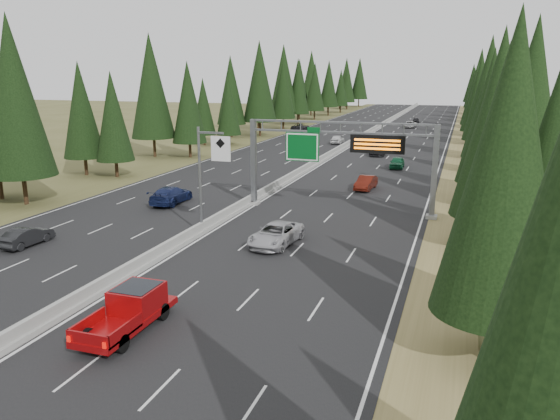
% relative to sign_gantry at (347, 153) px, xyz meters
% --- Properties ---
extents(road, '(32.00, 260.00, 0.08)m').
position_rel_sign_gantry_xyz_m(road, '(-8.92, 45.12, -5.23)').
color(road, black).
rests_on(road, ground).
extents(shoulder_right, '(3.60, 260.00, 0.06)m').
position_rel_sign_gantry_xyz_m(shoulder_right, '(8.88, 45.12, -5.24)').
color(shoulder_right, olive).
rests_on(shoulder_right, ground).
extents(shoulder_left, '(3.60, 260.00, 0.06)m').
position_rel_sign_gantry_xyz_m(shoulder_left, '(-26.72, 45.12, -5.24)').
color(shoulder_left, '#494922').
rests_on(shoulder_left, ground).
extents(median_barrier, '(0.70, 260.00, 0.85)m').
position_rel_sign_gantry_xyz_m(median_barrier, '(-8.92, 45.12, -4.85)').
color(median_barrier, gray).
rests_on(median_barrier, road).
extents(sign_gantry, '(16.75, 0.98, 7.80)m').
position_rel_sign_gantry_xyz_m(sign_gantry, '(0.00, 0.00, 0.00)').
color(sign_gantry, slate).
rests_on(sign_gantry, road).
extents(hov_sign_pole, '(2.80, 0.50, 8.00)m').
position_rel_sign_gantry_xyz_m(hov_sign_pole, '(-8.33, -9.92, -0.54)').
color(hov_sign_pole, slate).
rests_on(hov_sign_pole, road).
extents(tree_row_right, '(11.87, 242.54, 18.47)m').
position_rel_sign_gantry_xyz_m(tree_row_right, '(13.31, 35.64, 3.91)').
color(tree_row_right, black).
rests_on(tree_row_right, ground).
extents(tree_row_left, '(11.86, 244.55, 18.61)m').
position_rel_sign_gantry_xyz_m(tree_row_left, '(-30.72, 36.04, 4.21)').
color(tree_row_left, black).
rests_on(tree_row_left, ground).
extents(silver_minivan, '(3.03, 5.67, 1.52)m').
position_rel_sign_gantry_xyz_m(silver_minivan, '(-2.67, -10.78, -4.43)').
color(silver_minivan, '#ADADB2').
rests_on(silver_minivan, road).
extents(red_pickup, '(2.08, 5.83, 1.90)m').
position_rel_sign_gantry_xyz_m(red_pickup, '(-4.87, -25.18, -4.14)').
color(red_pickup, black).
rests_on(red_pickup, road).
extents(car_ahead_green, '(1.84, 4.28, 1.44)m').
position_rel_sign_gantry_xyz_m(car_ahead_green, '(1.47, 24.64, -4.47)').
color(car_ahead_green, '#114D2C').
rests_on(car_ahead_green, road).
extents(car_ahead_dkred, '(1.88, 4.41, 1.41)m').
position_rel_sign_gantry_xyz_m(car_ahead_dkred, '(0.03, 10.12, -4.48)').
color(car_ahead_dkred, '#51140B').
rests_on(car_ahead_dkred, road).
extents(car_ahead_dkgrey, '(2.35, 5.57, 1.60)m').
position_rel_sign_gantry_xyz_m(car_ahead_dkgrey, '(-2.56, 35.46, -4.39)').
color(car_ahead_dkgrey, black).
rests_on(car_ahead_dkgrey, road).
extents(car_ahead_white, '(2.69, 5.29, 1.43)m').
position_rel_sign_gantry_xyz_m(car_ahead_white, '(-2.34, 80.04, -4.47)').
color(car_ahead_white, '#BABABA').
rests_on(car_ahead_white, road).
extents(car_ahead_far, '(1.65, 3.83, 1.29)m').
position_rel_sign_gantry_xyz_m(car_ahead_far, '(-2.25, 93.47, -4.54)').
color(car_ahead_far, black).
rests_on(car_ahead_far, road).
extents(car_onc_near, '(1.55, 4.05, 1.32)m').
position_rel_sign_gantry_xyz_m(car_onc_near, '(-19.15, -16.55, -4.53)').
color(car_onc_near, black).
rests_on(car_onc_near, road).
extents(car_onc_blue, '(2.48, 5.62, 1.60)m').
position_rel_sign_gantry_xyz_m(car_onc_blue, '(-16.02, -1.97, -4.39)').
color(car_onc_blue, '#16204D').
rests_on(car_onc_blue, road).
extents(car_onc_white, '(1.81, 4.40, 1.49)m').
position_rel_sign_gantry_xyz_m(car_onc_white, '(-11.35, 46.93, -4.44)').
color(car_onc_white, silver).
rests_on(car_onc_white, road).
extents(car_onc_far, '(2.93, 5.88, 1.60)m').
position_rel_sign_gantry_xyz_m(car_onc_far, '(-23.42, 65.05, -4.39)').
color(car_onc_far, black).
rests_on(car_onc_far, road).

